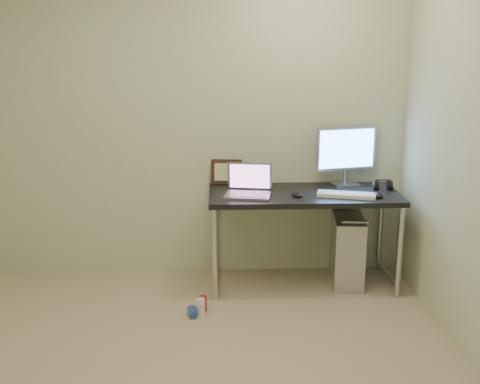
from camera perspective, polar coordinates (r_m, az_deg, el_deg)
wall_back at (r=4.77m, az=-5.25°, el=6.66°), size 3.50×0.02×2.50m
desk at (r=4.62m, az=6.06°, el=-1.07°), size 1.44×0.63×0.75m
tower_computer at (r=4.85m, az=10.13°, el=-5.32°), size 0.28×0.54×0.57m
cable_a at (r=5.00m, az=9.13°, el=-3.10°), size 0.01×0.16×0.69m
cable_b at (r=5.00m, az=10.18°, el=-3.36°), size 0.02×0.11×0.71m
can_red at (r=4.37m, az=-3.56°, el=-10.51°), size 0.08×0.08×0.11m
can_white at (r=4.31m, az=-3.76°, el=-10.80°), size 0.09×0.09×0.12m
can_blue at (r=4.31m, az=-4.53°, el=-11.28°), size 0.08×0.12×0.06m
laptop at (r=4.49m, az=0.82°, el=0.40°), size 0.37×0.32×0.23m
monitor at (r=4.81m, az=10.06°, el=3.84°), size 0.49×0.19×0.47m
keyboard at (r=4.52m, az=10.05°, el=-0.27°), size 0.45×0.24×0.03m
mouse_right at (r=4.55m, az=12.90°, el=-0.20°), size 0.10×0.13×0.04m
mouse_left at (r=4.48m, az=5.43°, el=-0.15°), size 0.11×0.13×0.04m
headphones at (r=4.79m, az=13.39°, el=0.57°), size 0.15×0.09×0.10m
picture_frame at (r=4.81m, az=-1.31°, el=1.94°), size 0.25×0.10×0.20m
webcam at (r=4.77m, az=1.16°, el=1.67°), size 0.04×0.03×0.12m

